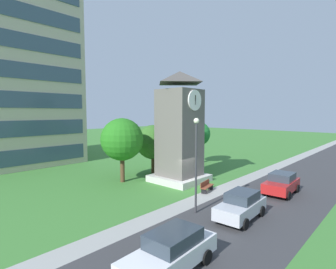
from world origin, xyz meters
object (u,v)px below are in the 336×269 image
object	(u,v)px
tree_streetside	(198,134)
parked_car_silver	(241,205)
park_bench	(207,186)
tree_by_building	(153,142)
parked_car_white	(171,252)
street_lamp	(196,155)
clock_tower	(180,133)
tree_near_tower	(122,140)
parked_car_red	(281,183)

from	to	relation	value
tree_streetside	parked_car_silver	distance (m)	18.02
park_bench	tree_streetside	xyz separation A→B (m)	(9.38, 7.65, 3.38)
park_bench	tree_by_building	xyz separation A→B (m)	(1.85, 8.19, 2.92)
tree_by_building	parked_car_silver	world-z (taller)	tree_by_building
tree_by_building	parked_car_white	world-z (taller)	tree_by_building
street_lamp	parked_car_silver	world-z (taller)	street_lamp
tree_by_building	clock_tower	bearing A→B (deg)	-99.85
street_lamp	tree_near_tower	xyz separation A→B (m)	(1.67, 9.80, 0.21)
street_lamp	tree_by_building	world-z (taller)	street_lamp
parked_car_white	parked_car_silver	size ratio (longest dim) A/B	1.14
clock_tower	tree_streetside	size ratio (longest dim) A/B	1.91
park_bench	parked_car_red	size ratio (longest dim) A/B	0.45
tree_near_tower	parked_car_silver	xyz separation A→B (m)	(-0.60, -12.48, -3.19)
tree_streetside	tree_by_building	distance (m)	7.56
tree_by_building	tree_near_tower	world-z (taller)	tree_near_tower
park_bench	street_lamp	distance (m)	5.93
street_lamp	parked_car_red	distance (m)	8.97
street_lamp	tree_by_building	size ratio (longest dim) A/B	1.19
park_bench	parked_car_white	size ratio (longest dim) A/B	0.39
tree_streetside	park_bench	bearing A→B (deg)	-140.79
park_bench	parked_car_silver	distance (m)	5.83
street_lamp	parked_car_silver	bearing A→B (deg)	-68.20
tree_by_building	street_lamp	bearing A→B (deg)	-121.31
street_lamp	parked_car_white	world-z (taller)	street_lamp
tree_near_tower	parked_car_white	distance (m)	15.30
parked_car_white	tree_near_tower	bearing A→B (deg)	59.37
clock_tower	tree_near_tower	world-z (taller)	clock_tower
tree_by_building	parked_car_red	size ratio (longest dim) A/B	1.28
park_bench	parked_car_red	distance (m)	6.04
tree_near_tower	parked_car_red	distance (m)	14.41
parked_car_white	parked_car_silver	bearing A→B (deg)	3.26
parked_car_white	parked_car_silver	world-z (taller)	same
parked_car_white	parked_car_silver	xyz separation A→B (m)	(7.03, 0.40, -0.00)
street_lamp	parked_car_red	world-z (taller)	street_lamp
street_lamp	clock_tower	bearing A→B (deg)	47.18
clock_tower	parked_car_white	distance (m)	15.06
tree_streetside	tree_by_building	size ratio (longest dim) A/B	1.04
parked_car_silver	parked_car_red	bearing A→B (deg)	-0.55
tree_streetside	parked_car_silver	xyz separation A→B (m)	(-12.71, -12.42, -2.98)
street_lamp	parked_car_silver	size ratio (longest dim) A/B	1.50
parked_car_white	tree_by_building	bearing A→B (deg)	47.58
parked_car_silver	clock_tower	bearing A→B (deg)	62.78
street_lamp	parked_car_white	bearing A→B (deg)	-152.67
park_bench	street_lamp	xyz separation A→B (m)	(-4.41, -2.09, 3.38)
parked_car_white	park_bench	bearing A→B (deg)	26.52
street_lamp	tree_streetside	bearing A→B (deg)	35.26
street_lamp	tree_by_building	bearing A→B (deg)	58.69
park_bench	tree_by_building	size ratio (longest dim) A/B	0.35
street_lamp	parked_car_white	size ratio (longest dim) A/B	1.32
street_lamp	tree_streetside	xyz separation A→B (m)	(13.78, 9.74, -0.00)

